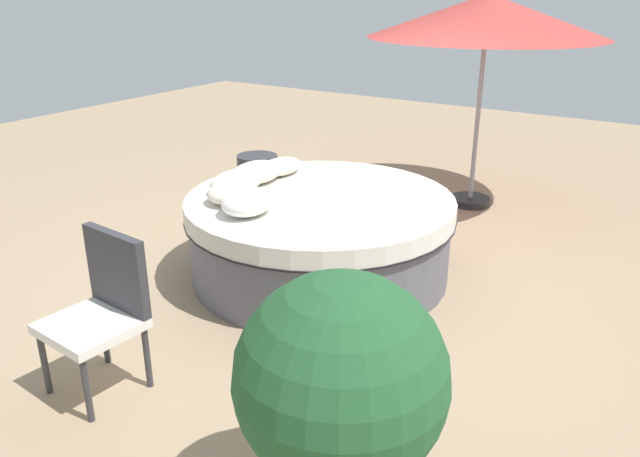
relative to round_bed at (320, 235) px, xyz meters
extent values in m
plane|color=#9E8466|center=(0.00, 0.00, -0.36)|extent=(16.00, 16.00, 0.00)
cylinder|color=#595966|center=(0.00, 0.00, -0.09)|extent=(2.16, 2.16, 0.54)
cylinder|color=black|center=(0.00, 0.00, 0.18)|extent=(2.24, 2.24, 0.01)
cylinder|color=silver|center=(0.00, 0.00, 0.26)|extent=(2.23, 2.23, 0.16)
ellipsoid|color=beige|center=(-0.36, -0.66, 0.41)|extent=(0.48, 0.31, 0.14)
ellipsoid|color=beige|center=(-0.05, -0.70, 0.43)|extent=(0.54, 0.38, 0.18)
ellipsoid|color=beige|center=(0.25, -0.67, 0.43)|extent=(0.54, 0.36, 0.18)
ellipsoid|color=beige|center=(0.50, -0.51, 0.42)|extent=(0.41, 0.40, 0.17)
ellipsoid|color=white|center=(0.64, -0.24, 0.44)|extent=(0.44, 0.37, 0.20)
cylinder|color=#333338|center=(2.35, -0.05, -0.15)|extent=(0.04, 0.04, 0.42)
cylinder|color=#333338|center=(2.32, -0.49, -0.15)|extent=(0.04, 0.04, 0.42)
cylinder|color=#333338|center=(1.93, -0.02, -0.15)|extent=(0.04, 0.04, 0.42)
cylinder|color=#333338|center=(1.90, -0.46, -0.15)|extent=(0.04, 0.04, 0.42)
cube|color=white|center=(2.12, -0.25, 0.09)|extent=(0.54, 0.56, 0.06)
cube|color=#333338|center=(1.91, -0.24, 0.37)|extent=(0.10, 0.52, 0.50)
cylinder|color=#262628|center=(-2.44, 0.44, -0.32)|extent=(0.44, 0.44, 0.08)
cylinder|color=#99999E|center=(-2.44, 0.44, 0.75)|extent=(0.05, 0.05, 2.22)
cone|color=#B23D38|center=(-2.44, 0.44, 1.67)|extent=(2.44, 2.44, 0.43)
sphere|color=#23562D|center=(2.21, 1.53, 0.45)|extent=(0.93, 0.93, 0.93)
cylinder|color=#333338|center=(-1.45, -1.81, -0.13)|extent=(0.47, 0.47, 0.46)
camera|label=1|loc=(4.13, 2.67, 2.01)|focal=35.36mm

